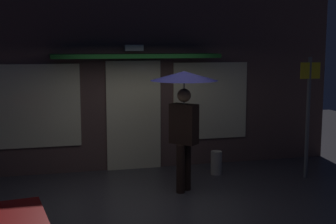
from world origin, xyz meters
TOP-DOWN VIEW (x-y plane):
  - ground_plane at (0.00, 0.00)m, footprint 18.00×18.00m
  - building_facade at (-0.00, 2.34)m, footprint 8.62×1.00m
  - person_with_umbrella at (0.56, 0.49)m, footprint 1.14×1.14m
  - street_sign_post at (3.04, 0.71)m, footprint 0.40×0.07m
  - sidewalk_bollard at (1.48, 1.37)m, footprint 0.22×0.22m

SIDE VIEW (x-z plane):
  - ground_plane at x=0.00m, z-range 0.00..0.00m
  - sidewalk_bollard at x=1.48m, z-range 0.00..0.46m
  - street_sign_post at x=3.04m, z-range 0.16..2.45m
  - person_with_umbrella at x=0.56m, z-range 0.58..2.65m
  - building_facade at x=0.00m, z-range -0.02..4.31m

